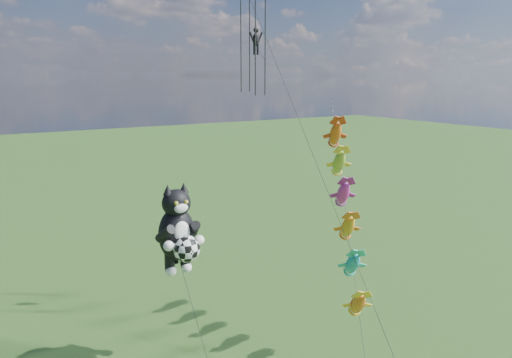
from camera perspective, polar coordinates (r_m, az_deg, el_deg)
cat_kite_rig at (r=30.51m, az=-8.84°, el=-5.85°), size 2.65×4.24×11.38m
fish_windsock_rig at (r=33.07m, az=10.19°, el=-3.55°), size 8.31×13.75×16.10m
parafoil_rig at (r=35.71m, az=0.24°, el=15.92°), size 1.72×17.54×24.78m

